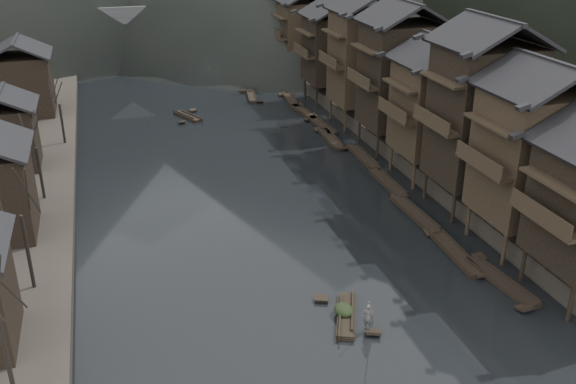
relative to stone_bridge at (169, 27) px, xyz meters
name	(u,v)px	position (x,y,z in m)	size (l,w,h in m)	color
water	(297,271)	(0.00, -72.00, -5.11)	(300.00, 300.00, 0.00)	black
right_bank	(453,84)	(35.00, -32.00, -4.21)	(40.00, 200.00, 1.80)	#2D2823
stilt_houses	(409,68)	(17.28, -52.86, 3.77)	(9.00, 67.60, 16.01)	black
left_houses	(0,132)	(-20.50, -51.88, 0.55)	(8.10, 53.20, 8.73)	black
bare_trees	(31,182)	(-17.00, -65.85, 1.18)	(3.66, 42.16, 7.31)	black
moored_sampans	(349,151)	(12.07, -51.17, -4.91)	(2.78, 60.58, 0.47)	black
midriver_boats	(224,104)	(3.01, -30.58, -4.91)	(11.99, 12.52, 0.45)	black
stone_bridge	(169,27)	(0.00, 0.00, 0.00)	(40.00, 6.00, 9.00)	#4C4C4F
hero_sampan	(346,315)	(1.25, -78.22, -4.91)	(2.83, 5.17, 0.44)	black
cargo_heap	(344,305)	(1.16, -78.00, -4.33)	(1.15, 1.51, 0.69)	black
boatman	(368,313)	(1.95, -79.91, -3.81)	(0.62, 0.41, 1.71)	#545457
bamboo_pole	(374,276)	(2.15, -79.91, -1.24)	(0.06, 0.06, 4.43)	#8C7A51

